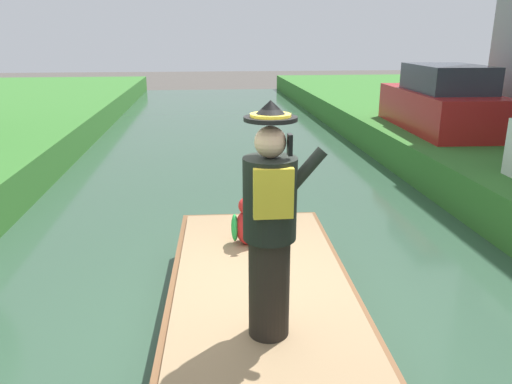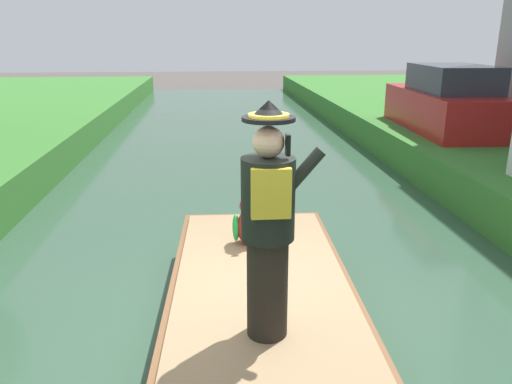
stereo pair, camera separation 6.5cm
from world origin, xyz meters
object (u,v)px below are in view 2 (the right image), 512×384
(person_pirate, at_px, (268,225))
(parrot_plush, at_px, (248,224))
(boat, at_px, (262,311))
(parked_car_red, at_px, (447,103))

(person_pirate, relative_size, parrot_plush, 3.25)
(boat, distance_m, parked_car_red, 8.73)
(person_pirate, height_order, parked_car_red, person_pirate)
(boat, height_order, parrot_plush, parrot_plush)
(boat, bearing_deg, parked_car_red, 54.23)
(boat, xyz_separation_m, parked_car_red, (5.06, 7.03, 1.07))
(boat, xyz_separation_m, person_pirate, (-0.04, -0.84, 1.23))
(person_pirate, xyz_separation_m, parrot_plush, (-0.02, 1.80, -0.68))
(boat, relative_size, parked_car_red, 1.05)
(parrot_plush, distance_m, parked_car_red, 7.96)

